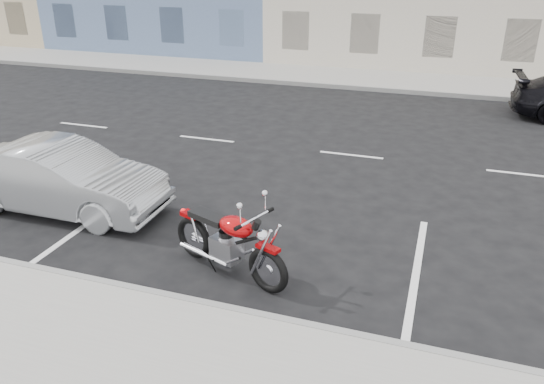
{
  "coord_description": "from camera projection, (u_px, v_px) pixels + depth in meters",
  "views": [
    {
      "loc": [
        0.1,
        -12.54,
        4.63
      ],
      "look_at": [
        -2.61,
        -4.47,
        0.8
      ],
      "focal_mm": 35.0,
      "sensor_mm": 36.0,
      "label": 1
    }
  ],
  "objects": [
    {
      "name": "ground",
      "position": [
        433.0,
        164.0,
        12.77
      ],
      "size": [
        120.0,
        120.0,
        0.0
      ],
      "primitive_type": "plane",
      "color": "black",
      "rests_on": "ground"
    },
    {
      "name": "curb_far",
      "position": [
        308.0,
        84.0,
        20.24
      ],
      "size": [
        80.0,
        0.12,
        0.16
      ],
      "primitive_type": "cube",
      "color": "gray",
      "rests_on": "ground"
    },
    {
      "name": "motorcycle",
      "position": [
        270.0,
        262.0,
        7.73
      ],
      "size": [
        2.21,
        1.07,
        1.16
      ],
      "rotation": [
        0.0,
        0.0,
        -0.36
      ],
      "color": "black",
      "rests_on": "ground"
    },
    {
      "name": "sidewalk_far",
      "position": [
        319.0,
        76.0,
        21.71
      ],
      "size": [
        80.0,
        3.4,
        0.15
      ],
      "primitive_type": "cube",
      "color": "gray",
      "rests_on": "ground"
    },
    {
      "name": "sedan_silver",
      "position": [
        62.0,
        178.0,
        10.22
      ],
      "size": [
        4.13,
        1.47,
        1.36
      ],
      "primitive_type": "imported",
      "rotation": [
        0.0,
        0.0,
        1.58
      ],
      "color": "#989CA0",
      "rests_on": "ground"
    },
    {
      "name": "curb_near",
      "position": [
        72.0,
        278.0,
        8.14
      ],
      "size": [
        80.0,
        0.12,
        0.16
      ],
      "primitive_type": "cube",
      "color": "gray",
      "rests_on": "ground"
    }
  ]
}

